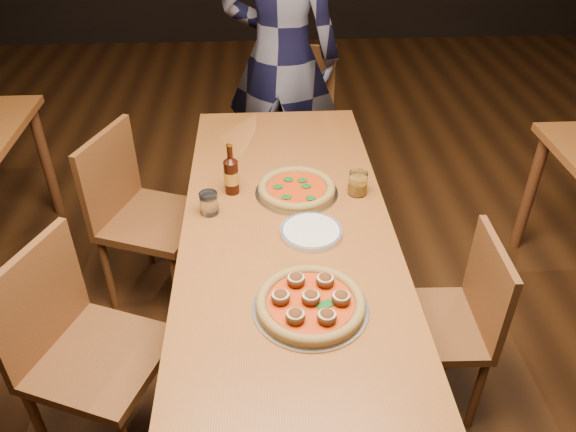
{
  "coord_description": "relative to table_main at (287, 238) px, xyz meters",
  "views": [
    {
      "loc": [
        -0.1,
        -1.73,
        2.01
      ],
      "look_at": [
        0.0,
        -0.05,
        0.82
      ],
      "focal_mm": 35.0,
      "sensor_mm": 36.0,
      "label": 1
    }
  ],
  "objects": [
    {
      "name": "ground",
      "position": [
        0.0,
        0.0,
        -0.68
      ],
      "size": [
        9.0,
        9.0,
        0.0
      ],
      "primitive_type": "plane",
      "color": "black"
    },
    {
      "name": "table_main",
      "position": [
        0.0,
        0.0,
        0.0
      ],
      "size": [
        0.8,
        2.0,
        0.75
      ],
      "color": "brown",
      "rests_on": "ground"
    },
    {
      "name": "chair_main_nw",
      "position": [
        -0.69,
        -0.36,
        -0.22
      ],
      "size": [
        0.55,
        0.55,
        0.92
      ],
      "primitive_type": null,
      "rotation": [
        0.0,
        0.0,
        1.19
      ],
      "color": "brown",
      "rests_on": "ground"
    },
    {
      "name": "chair_main_sw",
      "position": [
        -0.61,
        0.47,
        -0.22
      ],
      "size": [
        0.55,
        0.55,
        0.92
      ],
      "primitive_type": null,
      "rotation": [
        0.0,
        0.0,
        1.21
      ],
      "color": "brown",
      "rests_on": "ground"
    },
    {
      "name": "chair_main_e",
      "position": [
        0.55,
        -0.23,
        -0.26
      ],
      "size": [
        0.4,
        0.4,
        0.83
      ],
      "primitive_type": null,
      "rotation": [
        0.0,
        0.0,
        -1.6
      ],
      "color": "brown",
      "rests_on": "ground"
    },
    {
      "name": "chair_end",
      "position": [
        0.12,
        1.31,
        -0.19
      ],
      "size": [
        0.52,
        0.52,
        0.98
      ],
      "primitive_type": null,
      "rotation": [
        0.0,
        0.0,
        -0.15
      ],
      "color": "brown",
      "rests_on": "ground"
    },
    {
      "name": "pizza_meatball",
      "position": [
        0.05,
        -0.46,
        0.1
      ],
      "size": [
        0.37,
        0.37,
        0.07
      ],
      "rotation": [
        0.0,
        0.0,
        -0.34
      ],
      "color": "#B7B7BF",
      "rests_on": "table_main"
    },
    {
      "name": "pizza_margherita",
      "position": [
        0.05,
        0.21,
        0.09
      ],
      "size": [
        0.34,
        0.34,
        0.04
      ],
      "rotation": [
        0.0,
        0.0,
        -0.02
      ],
      "color": "#B7B7BF",
      "rests_on": "table_main"
    },
    {
      "name": "plate_stack",
      "position": [
        0.08,
        -0.07,
        0.08
      ],
      "size": [
        0.23,
        0.23,
        0.02
      ],
      "primitive_type": "cylinder",
      "color": "white",
      "rests_on": "table_main"
    },
    {
      "name": "beer_bottle",
      "position": [
        -0.21,
        0.23,
        0.15
      ],
      "size": [
        0.06,
        0.06,
        0.22
      ],
      "rotation": [
        0.0,
        0.0,
        0.15
      ],
      "color": "black",
      "rests_on": "table_main"
    },
    {
      "name": "water_glass",
      "position": [
        -0.3,
        0.09,
        0.12
      ],
      "size": [
        0.07,
        0.07,
        0.09
      ],
      "primitive_type": "cylinder",
      "color": "white",
      "rests_on": "table_main"
    },
    {
      "name": "amber_glass",
      "position": [
        0.3,
        0.19,
        0.12
      ],
      "size": [
        0.08,
        0.08,
        0.1
      ],
      "primitive_type": "cylinder",
      "color": "#9C6911",
      "rests_on": "table_main"
    },
    {
      "name": "diner",
      "position": [
        0.04,
        1.36,
        0.24
      ],
      "size": [
        0.75,
        0.57,
        1.83
      ],
      "primitive_type": "imported",
      "rotation": [
        0.0,
        0.0,
        2.92
      ],
      "color": "black",
      "rests_on": "ground"
    }
  ]
}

